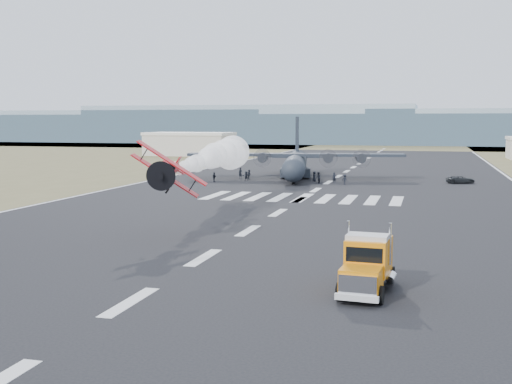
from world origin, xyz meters
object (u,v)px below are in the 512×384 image
at_px(semi_truck, 367,263).
at_px(crew_c, 345,179).
at_px(crew_e, 314,176).
at_px(crew_h, 318,178).
at_px(crew_b, 249,174).
at_px(aerobatic_biplane, 167,170).
at_px(crew_a, 334,178).
at_px(hangar_left, 190,144).
at_px(transport_aircraft, 296,162).
at_px(crew_g, 240,173).
at_px(crew_d, 214,177).
at_px(support_vehicle, 461,180).
at_px(crew_f, 246,176).

height_order(semi_truck, crew_c, semi_truck).
bearing_deg(crew_e, crew_h, -174.13).
distance_m(crew_b, crew_h, 13.47).
height_order(aerobatic_biplane, crew_a, aerobatic_biplane).
height_order(crew_a, crew_c, crew_a).
distance_m(semi_truck, crew_e, 69.38).
xyz_separation_m(crew_b, crew_h, (12.73, -4.38, 0.10)).
xyz_separation_m(hangar_left, transport_aircraft, (45.16, -66.20, -0.63)).
bearing_deg(transport_aircraft, aerobatic_biplane, -99.12).
height_order(crew_e, crew_g, crew_g).
height_order(aerobatic_biplane, crew_d, aerobatic_biplane).
bearing_deg(crew_b, crew_g, 41.09).
bearing_deg(crew_b, aerobatic_biplane, 164.76).
distance_m(support_vehicle, crew_b, 34.86).
distance_m(crew_a, crew_e, 4.08).
height_order(crew_c, crew_d, crew_d).
height_order(aerobatic_biplane, crew_c, aerobatic_biplane).
height_order(transport_aircraft, crew_g, transport_aircraft).
height_order(crew_f, crew_g, crew_g).
distance_m(semi_truck, transport_aircraft, 75.66).
xyz_separation_m(semi_truck, crew_f, (-26.13, 65.60, -0.87)).
bearing_deg(crew_g, aerobatic_biplane, -57.62).
bearing_deg(crew_h, crew_d, -108.43).
bearing_deg(crew_f, crew_b, 100.23).
distance_m(aerobatic_biplane, crew_e, 54.43).
height_order(transport_aircraft, support_vehicle, transport_aircraft).
height_order(semi_truck, transport_aircraft, transport_aircraft).
distance_m(hangar_left, crew_a, 90.71).
bearing_deg(semi_truck, support_vehicle, 86.92).
height_order(crew_a, crew_d, crew_a).
height_order(crew_c, crew_g, crew_g).
bearing_deg(crew_f, crew_c, -2.62).
distance_m(transport_aircraft, crew_g, 9.90).
bearing_deg(support_vehicle, crew_a, 83.81).
relative_size(aerobatic_biplane, transport_aircraft, 0.17).
bearing_deg(crew_c, hangar_left, -28.86).
bearing_deg(crew_d, crew_e, -61.70).
height_order(crew_c, crew_e, crew_e).
bearing_deg(aerobatic_biplane, crew_a, 76.38).
xyz_separation_m(crew_b, crew_e, (11.51, -1.06, 0.02)).
relative_size(support_vehicle, crew_e, 2.68).
distance_m(crew_b, crew_g, 2.07).
xyz_separation_m(hangar_left, crew_b, (37.95, -70.56, -2.59)).
relative_size(transport_aircraft, crew_g, 19.72).
relative_size(crew_b, crew_e, 0.98).
xyz_separation_m(support_vehicle, crew_a, (-19.72, -4.53, 0.23)).
bearing_deg(crew_a, hangar_left, 104.77).
bearing_deg(crew_d, crew_g, -8.43).
bearing_deg(hangar_left, crew_e, -55.37).
bearing_deg(semi_truck, crew_g, 115.83).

